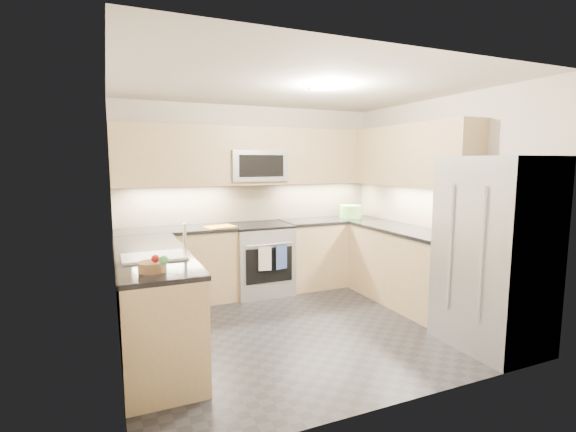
{
  "coord_description": "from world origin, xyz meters",
  "views": [
    {
      "loc": [
        -1.84,
        -3.88,
        1.74
      ],
      "look_at": [
        0.0,
        0.35,
        1.15
      ],
      "focal_mm": 26.0,
      "sensor_mm": 36.0,
      "label": 1
    }
  ],
  "objects_px": {
    "microwave": "(257,166)",
    "gas_range": "(261,259)",
    "cutting_board": "(220,227)",
    "refrigerator": "(494,253)",
    "utensil_bowl": "(351,212)",
    "fruit_basket": "(152,267)"
  },
  "relations": [
    {
      "from": "microwave",
      "to": "gas_range",
      "type": "bearing_deg",
      "value": -90.0
    },
    {
      "from": "microwave",
      "to": "cutting_board",
      "type": "relative_size",
      "value": 2.11
    },
    {
      "from": "microwave",
      "to": "refrigerator",
      "type": "height_order",
      "value": "microwave"
    },
    {
      "from": "gas_range",
      "to": "utensil_bowl",
      "type": "bearing_deg",
      "value": 1.12
    },
    {
      "from": "utensil_bowl",
      "to": "refrigerator",
      "type": "bearing_deg",
      "value": -89.12
    },
    {
      "from": "utensil_bowl",
      "to": "gas_range",
      "type": "bearing_deg",
      "value": -178.88
    },
    {
      "from": "utensil_bowl",
      "to": "fruit_basket",
      "type": "distance_m",
      "value": 3.6
    },
    {
      "from": "microwave",
      "to": "refrigerator",
      "type": "relative_size",
      "value": 0.42
    },
    {
      "from": "microwave",
      "to": "utensil_bowl",
      "type": "bearing_deg",
      "value": -3.95
    },
    {
      "from": "microwave",
      "to": "cutting_board",
      "type": "distance_m",
      "value": 0.97
    },
    {
      "from": "utensil_bowl",
      "to": "cutting_board",
      "type": "bearing_deg",
      "value": -176.51
    },
    {
      "from": "refrigerator",
      "to": "utensil_bowl",
      "type": "distance_m",
      "value": 2.46
    },
    {
      "from": "microwave",
      "to": "cutting_board",
      "type": "height_order",
      "value": "microwave"
    },
    {
      "from": "refrigerator",
      "to": "microwave",
      "type": "bearing_deg",
      "value": 119.62
    },
    {
      "from": "cutting_board",
      "to": "refrigerator",
      "type": "bearing_deg",
      "value": -49.19
    },
    {
      "from": "fruit_basket",
      "to": "cutting_board",
      "type": "bearing_deg",
      "value": 62.3
    },
    {
      "from": "utensil_bowl",
      "to": "cutting_board",
      "type": "height_order",
      "value": "utensil_bowl"
    },
    {
      "from": "utensil_bowl",
      "to": "fruit_basket",
      "type": "relative_size",
      "value": 1.57
    },
    {
      "from": "gas_range",
      "to": "microwave",
      "type": "distance_m",
      "value": 1.25
    },
    {
      "from": "gas_range",
      "to": "fruit_basket",
      "type": "xyz_separation_m",
      "value": [
        -1.56,
        -1.99,
        0.52
      ]
    },
    {
      "from": "refrigerator",
      "to": "fruit_basket",
      "type": "height_order",
      "value": "refrigerator"
    },
    {
      "from": "microwave",
      "to": "fruit_basket",
      "type": "xyz_separation_m",
      "value": [
        -1.56,
        -2.12,
        -0.72
      ]
    }
  ]
}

